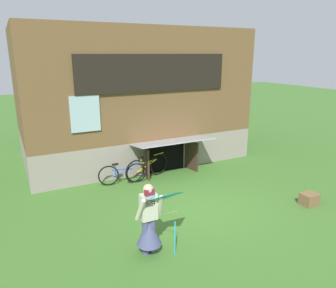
{
  "coord_description": "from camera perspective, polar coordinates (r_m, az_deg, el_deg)",
  "views": [
    {
      "loc": [
        -4.48,
        -6.74,
        4.05
      ],
      "look_at": [
        -0.69,
        0.69,
        1.7
      ],
      "focal_mm": 34.46,
      "sensor_mm": 36.0,
      "label": 1
    }
  ],
  "objects": [
    {
      "name": "ground_plane",
      "position": [
        9.05,
        6.01,
        -10.96
      ],
      "size": [
        60.0,
        60.0,
        0.0
      ],
      "primitive_type": "plane",
      "color": "#3D6B28"
    },
    {
      "name": "kite",
      "position": [
        6.31,
        1.58,
        -11.47
      ],
      "size": [
        0.77,
        0.89,
        1.38
      ],
      "color": "#2DB2CC",
      "rests_on": "ground_plane"
    },
    {
      "name": "log_house",
      "position": [
        12.93,
        -6.61,
        8.59
      ],
      "size": [
        8.21,
        5.69,
        4.93
      ],
      "color": "gray",
      "rests_on": "ground_plane"
    },
    {
      "name": "person",
      "position": [
        6.83,
        -3.39,
        -14.12
      ],
      "size": [
        0.61,
        0.52,
        1.56
      ],
      "rotation": [
        0.0,
        0.0,
        -0.09
      ],
      "color": "#474C75",
      "rests_on": "ground_plane"
    },
    {
      "name": "bicycle_blue",
      "position": [
        10.44,
        -8.06,
        -5.22
      ],
      "size": [
        1.53,
        0.32,
        0.71
      ],
      "rotation": [
        0.0,
        0.0,
        -0.18
      ],
      "color": "black",
      "rests_on": "ground_plane"
    },
    {
      "name": "wooden_crate",
      "position": [
        9.85,
        23.69,
        -8.92
      ],
      "size": [
        0.44,
        0.37,
        0.33
      ],
      "primitive_type": "cube",
      "color": "brown",
      "rests_on": "ground_plane"
    },
    {
      "name": "bicycle_yellow",
      "position": [
        10.8,
        -3.72,
        -4.11
      ],
      "size": [
        1.72,
        0.52,
        0.81
      ],
      "rotation": [
        0.0,
        0.0,
        0.27
      ],
      "color": "black",
      "rests_on": "ground_plane"
    }
  ]
}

